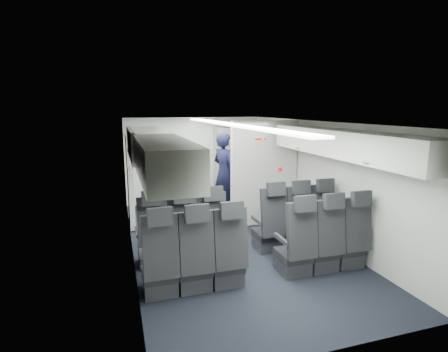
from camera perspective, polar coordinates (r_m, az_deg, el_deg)
cabin_shell at (r=6.06m, az=1.12°, el=-0.94°), size 3.41×6.01×2.16m
seat_row_front at (r=5.78m, az=2.78°, el=-9.01°), size 3.33×0.56×1.24m
seat_row_mid at (r=5.00m, az=6.38°, el=-12.36°), size 3.33×0.56×1.24m
overhead_bin_left_rear at (r=3.69m, az=-9.78°, el=2.70°), size 0.53×1.80×0.40m
overhead_bin_left_front_open at (r=5.43m, az=-12.64°, el=3.94°), size 0.64×1.70×0.72m
overhead_bin_right_rear at (r=4.91m, az=24.71°, el=3.90°), size 0.53×1.80×0.40m
overhead_bin_right_front at (r=6.31m, az=14.10°, el=5.97°), size 0.53×1.70×0.40m
bulkhead_partition at (r=7.15m, az=6.57°, el=0.46°), size 1.40×0.15×2.13m
galley_unit at (r=8.93m, az=1.42°, el=1.84°), size 0.85×0.52×1.90m
boarding_door at (r=7.32m, az=-15.09°, el=-0.57°), size 0.12×1.27×1.86m
flight_attendant at (r=7.94m, az=0.04°, el=0.48°), size 0.67×0.79×1.85m
carry_on_bag at (r=5.68m, az=-12.61°, el=4.65°), size 0.43×0.31×0.25m
papers at (r=7.93m, az=1.46°, el=1.28°), size 0.18×0.04×0.13m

